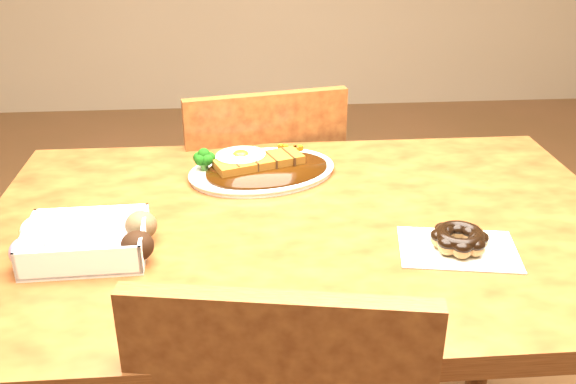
{
  "coord_description": "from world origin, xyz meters",
  "views": [
    {
      "loc": [
        -0.12,
        -1.05,
        1.31
      ],
      "look_at": [
        -0.03,
        -0.0,
        0.81
      ],
      "focal_mm": 40.0,
      "sensor_mm": 36.0,
      "label": 1
    }
  ],
  "objects": [
    {
      "name": "table",
      "position": [
        0.0,
        0.0,
        0.65
      ],
      "size": [
        1.2,
        0.8,
        0.75
      ],
      "color": "#4F220F",
      "rests_on": "ground"
    },
    {
      "name": "chair_far",
      "position": [
        -0.08,
        0.54,
        0.48
      ],
      "size": [
        0.49,
        0.49,
        0.87
      ],
      "rotation": [
        0.0,
        0.0,
        3.34
      ],
      "color": "#4F220F",
      "rests_on": "ground"
    },
    {
      "name": "katsu_curry_plate",
      "position": [
        -0.08,
        0.22,
        0.77
      ],
      "size": [
        0.36,
        0.3,
        0.06
      ],
      "rotation": [
        0.0,
        0.0,
        0.28
      ],
      "color": "white",
      "rests_on": "table"
    },
    {
      "name": "donut_box",
      "position": [
        -0.38,
        -0.09,
        0.78
      ],
      "size": [
        0.23,
        0.16,
        0.06
      ],
      "rotation": [
        0.0,
        0.0,
        0.03
      ],
      "color": "white",
      "rests_on": "table"
    },
    {
      "name": "pon_de_ring",
      "position": [
        0.25,
        -0.13,
        0.77
      ],
      "size": [
        0.22,
        0.17,
        0.04
      ],
      "rotation": [
        0.0,
        0.0,
        -0.18
      ],
      "color": "silver",
      "rests_on": "table"
    }
  ]
}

